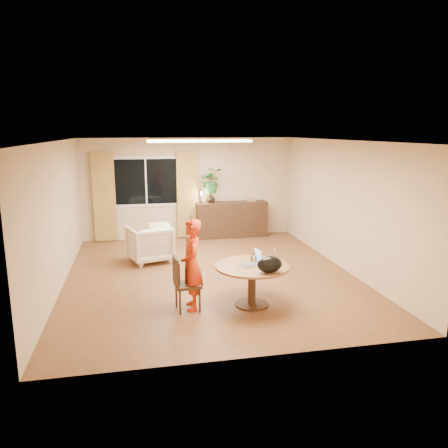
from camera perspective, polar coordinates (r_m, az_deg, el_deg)
The scene contains 24 objects.
floor at distance 8.65m, azimuth -1.82°, elevation -6.66°, with size 6.50×6.50×0.00m, color brown.
ceiling at distance 8.19m, azimuth -1.95°, elevation 10.82°, with size 6.50×6.50×0.00m, color white.
wall_back at distance 11.50m, azimuth -4.62°, elevation 4.68°, with size 5.50×5.50×0.00m, color tan.
wall_left at distance 8.33m, azimuth -20.89°, elevation 1.04°, with size 6.50×6.50×0.00m, color tan.
wall_right at distance 9.19m, azimuth 15.30°, elevation 2.39°, with size 6.50×6.50×0.00m, color tan.
window at distance 11.38m, azimuth -10.15°, elevation 5.46°, with size 1.70×0.03×1.30m.
curtain_left at distance 11.38m, azimuth -15.37°, elevation 3.41°, with size 0.55×0.08×2.25m, color olive.
curtain_right at distance 11.43m, azimuth -4.79°, elevation 3.84°, with size 0.55×0.08×2.25m, color olive.
ceiling_panel at distance 9.38m, azimuth -3.19°, elevation 10.77°, with size 2.20×0.35×0.05m, color white.
dining_table at distance 7.06m, azimuth 3.68°, elevation -6.52°, with size 1.19×1.19×0.68m.
dining_chair at distance 6.93m, azimuth -4.78°, elevation -7.72°, with size 0.42×0.38×0.88m, color black, non-canonical shape.
child at distance 6.89m, azimuth -4.25°, elevation -5.33°, with size 0.35×0.53×1.45m, color red.
laptop at distance 6.98m, azimuth 3.42°, elevation -4.43°, with size 0.37×0.25×0.25m, color #B7B7BC, non-canonical shape.
tumbler at distance 7.23m, azimuth 3.78°, elevation -4.43°, with size 0.07×0.07×0.11m, color white, non-canonical shape.
wine_glass at distance 7.35m, azimuth 6.64°, elevation -3.84°, with size 0.07×0.07×0.19m, color white, non-canonical shape.
pot_lid at distance 7.37m, azimuth 4.56°, elevation -4.40°, with size 0.22×0.22×0.04m, color white, non-canonical shape.
handbag at distance 6.65m, azimuth 5.98°, elevation -5.28°, with size 0.39×0.23×0.26m, color black, non-canonical shape.
armchair at distance 9.57m, azimuth -9.66°, elevation -2.53°, with size 0.84×0.86×0.79m, color beige.
throw at distance 9.46m, azimuth -8.29°, elevation -0.11°, with size 0.45×0.55×0.03m, color beige, non-canonical shape.
sideboard at distance 11.59m, azimuth 1.00°, elevation 0.60°, with size 1.87×0.46×0.94m, color black.
vase at distance 11.38m, azimuth -1.80°, elevation 3.41°, with size 0.24×0.24×0.25m, color black.
bouquet at distance 11.32m, azimuth -1.63°, elevation 5.69°, with size 0.59×0.51×0.66m, color #276626.
book_stack at distance 11.63m, azimuth 3.59°, elevation 3.18°, with size 0.21×0.16×0.09m, color #855F43, non-canonical shape.
desk_lamp at distance 11.28m, azimuth -2.98°, elevation 3.62°, with size 0.15×0.15×0.36m, color black, non-canonical shape.
Camera 1 is at (-1.37, -8.07, 2.79)m, focal length 35.00 mm.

